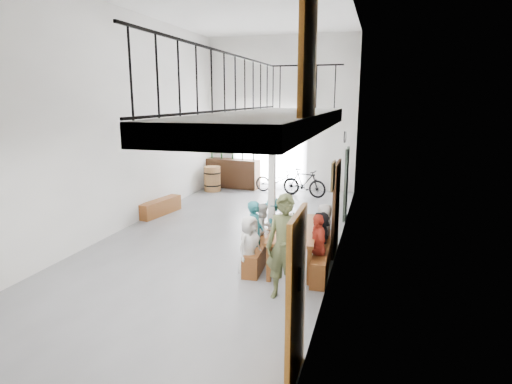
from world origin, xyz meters
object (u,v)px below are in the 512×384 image
(oak_barrel, at_px, (212,179))
(tasting_table, at_px, (294,231))
(host_standing, at_px, (285,247))
(bicycle_near, at_px, (277,181))
(side_bench, at_px, (160,207))
(bench_inner, at_px, (260,252))
(serving_counter, at_px, (232,173))

(oak_barrel, bearing_deg, tasting_table, -55.38)
(host_standing, bearing_deg, bicycle_near, 108.87)
(oak_barrel, bearing_deg, bicycle_near, 9.49)
(tasting_table, distance_m, side_bench, 5.25)
(bench_inner, distance_m, side_bench, 4.67)
(bench_inner, bearing_deg, tasting_table, 1.41)
(tasting_table, xyz_separation_m, oak_barrel, (-4.23, 6.12, -0.26))
(bench_inner, height_order, host_standing, host_standing)
(bench_inner, height_order, bicycle_near, bicycle_near)
(host_standing, height_order, bicycle_near, host_standing)
(bench_inner, xyz_separation_m, side_bench, (-3.78, 2.74, 0.00))
(oak_barrel, relative_size, host_standing, 0.50)
(oak_barrel, distance_m, serving_counter, 0.95)
(serving_counter, bearing_deg, oak_barrel, -115.70)
(bench_inner, height_order, side_bench, side_bench)
(side_bench, xyz_separation_m, host_standing, (4.61, -4.20, 0.68))
(side_bench, distance_m, bicycle_near, 4.63)
(host_standing, bearing_deg, side_bench, 142.37)
(host_standing, bearing_deg, oak_barrel, 124.39)
(tasting_table, relative_size, serving_counter, 1.09)
(oak_barrel, xyz_separation_m, host_standing, (4.36, -7.64, 0.45))
(bench_inner, relative_size, oak_barrel, 2.13)
(bench_inner, distance_m, host_standing, 1.82)
(side_bench, relative_size, oak_barrel, 1.75)
(oak_barrel, distance_m, bicycle_near, 2.36)
(oak_barrel, bearing_deg, side_bench, -94.25)
(bench_inner, bearing_deg, serving_counter, 110.38)
(side_bench, height_order, serving_counter, serving_counter)
(bench_inner, bearing_deg, bicycle_near, 97.25)
(serving_counter, bearing_deg, bench_inner, -60.91)
(serving_counter, relative_size, bicycle_near, 1.25)
(oak_barrel, bearing_deg, host_standing, -60.31)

